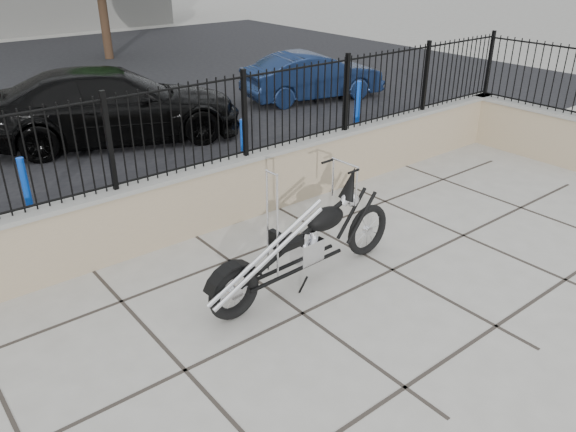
% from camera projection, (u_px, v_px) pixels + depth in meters
% --- Properties ---
extents(ground_plane, '(90.00, 90.00, 0.00)m').
position_uv_depth(ground_plane, '(303.00, 314.00, 6.32)').
color(ground_plane, '#99968E').
rests_on(ground_plane, ground).
extents(parking_lot, '(30.00, 30.00, 0.00)m').
position_uv_depth(parking_lot, '(4.00, 98.00, 15.10)').
color(parking_lot, black).
rests_on(parking_lot, ground).
extents(retaining_wall, '(14.00, 0.36, 0.96)m').
position_uv_depth(retaining_wall, '(189.00, 203.00, 7.87)').
color(retaining_wall, gray).
rests_on(retaining_wall, ground_plane).
extents(wall_return, '(0.36, 2.50, 0.96)m').
position_uv_depth(wall_return, '(530.00, 131.00, 10.87)').
color(wall_return, gray).
rests_on(wall_return, ground_plane).
extents(iron_fence, '(14.00, 0.08, 1.20)m').
position_uv_depth(iron_fence, '(182.00, 128.00, 7.39)').
color(iron_fence, black).
rests_on(iron_fence, retaining_wall).
extents(fence_return, '(0.08, 2.30, 1.20)m').
position_uv_depth(fence_return, '(541.00, 75.00, 10.40)').
color(fence_return, black).
rests_on(fence_return, wall_return).
extents(chopper_motorcycle, '(2.73, 0.59, 1.63)m').
position_uv_depth(chopper_motorcycle, '(304.00, 225.00, 6.52)').
color(chopper_motorcycle, black).
rests_on(chopper_motorcycle, ground_plane).
extents(car_black, '(5.57, 3.67, 1.50)m').
position_uv_depth(car_black, '(114.00, 105.00, 11.55)').
color(car_black, black).
rests_on(car_black, parking_lot).
extents(car_blue, '(3.89, 2.08, 1.22)m').
position_uv_depth(car_blue, '(313.00, 76.00, 14.73)').
color(car_blue, '#111E3E').
rests_on(car_blue, parking_lot).
extents(bollard_a, '(0.12, 0.12, 0.91)m').
position_uv_depth(bollard_a, '(26.00, 186.00, 8.46)').
color(bollard_a, blue).
rests_on(bollard_a, ground_plane).
extents(bollard_b, '(0.12, 0.12, 0.86)m').
position_uv_depth(bollard_b, '(243.00, 142.00, 10.42)').
color(bollard_b, blue).
rests_on(bollard_b, ground_plane).
extents(bollard_c, '(0.15, 0.15, 1.08)m').
position_uv_depth(bollard_c, '(357.00, 106.00, 12.33)').
color(bollard_c, '#0B47AA').
rests_on(bollard_c, ground_plane).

